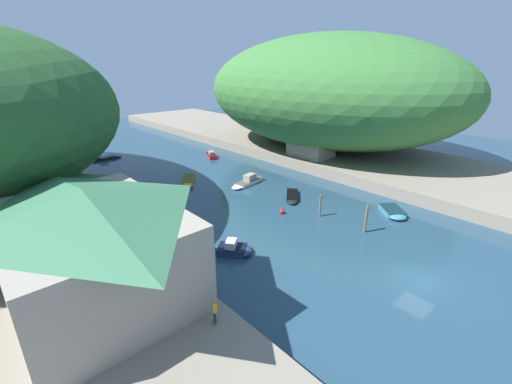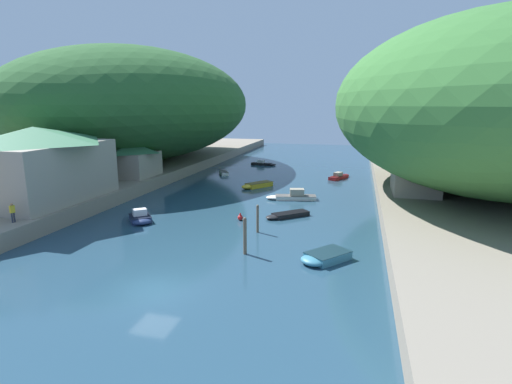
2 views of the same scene
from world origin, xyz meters
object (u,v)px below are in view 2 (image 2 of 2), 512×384
(channel_buoy_near, at_px, (240,217))
(boat_moored_right, at_px, (264,164))
(person_on_quay, at_px, (12,211))
(boathouse_shed, at_px, (132,158))
(boat_mid_channel, at_px, (323,257))
(boat_yellow_tender, at_px, (141,218))
(right_bank_cottage, at_px, (415,176))
(boat_red_skiff, at_px, (223,172))
(boat_far_upstream, at_px, (256,185))
(boat_far_right_bank, at_px, (286,215))
(boat_navy_launch, at_px, (340,176))
(waterfront_building, at_px, (37,163))
(boat_small_dinghy, at_px, (291,196))

(channel_buoy_near, bearing_deg, boat_moored_right, 99.82)
(person_on_quay, bearing_deg, boathouse_shed, 26.92)
(boat_mid_channel, bearing_deg, person_on_quay, 43.88)
(boat_mid_channel, xyz_separation_m, person_on_quay, (-25.71, -1.86, 2.24))
(boathouse_shed, distance_m, boat_yellow_tender, 18.31)
(right_bank_cottage, xyz_separation_m, boat_red_skiff, (-27.93, 15.11, -3.24))
(boat_far_upstream, distance_m, person_on_quay, 30.04)
(boat_mid_channel, distance_m, boat_red_skiff, 39.25)
(boat_far_right_bank, height_order, boat_far_upstream, boat_far_upstream)
(boat_red_skiff, distance_m, boat_moored_right, 11.84)
(boat_navy_launch, distance_m, boat_red_skiff, 19.02)
(boat_far_right_bank, distance_m, channel_buoy_near, 4.75)
(boat_yellow_tender, height_order, boat_moored_right, boat_yellow_tender)
(boat_navy_launch, distance_m, channel_buoy_near, 27.22)
(right_bank_cottage, xyz_separation_m, channel_buoy_near, (-17.34, -10.26, -3.19))
(waterfront_building, relative_size, channel_buoy_near, 17.56)
(boat_yellow_tender, bearing_deg, boat_mid_channel, 123.78)
(boat_small_dinghy, xyz_separation_m, person_on_quay, (-20.16, -20.60, 2.17))
(right_bank_cottage, distance_m, boat_navy_launch, 18.27)
(boat_red_skiff, bearing_deg, boathouse_shed, -150.41)
(boat_moored_right, bearing_deg, channel_buoy_near, 16.44)
(boat_mid_channel, bearing_deg, boat_red_skiff, -20.36)
(boat_navy_launch, distance_m, person_on_quay, 44.31)
(boat_mid_channel, bearing_deg, boathouse_shed, 3.59)
(right_bank_cottage, distance_m, person_on_quay, 39.93)
(boat_navy_launch, height_order, person_on_quay, person_on_quay)
(boathouse_shed, bearing_deg, boat_yellow_tender, -56.61)
(boat_navy_launch, xyz_separation_m, boat_yellow_tender, (-17.67, -28.99, 0.07))
(boat_far_right_bank, height_order, channel_buoy_near, channel_buoy_near)
(boathouse_shed, distance_m, boat_navy_launch, 31.13)
(waterfront_building, xyz_separation_m, person_on_quay, (4.08, -7.50, -2.89))
(waterfront_building, relative_size, right_bank_cottage, 2.01)
(boathouse_shed, height_order, person_on_quay, boathouse_shed)
(boat_small_dinghy, bearing_deg, boat_yellow_tender, 123.69)
(boat_yellow_tender, bearing_deg, channel_buoy_near, 159.26)
(boathouse_shed, xyz_separation_m, boat_yellow_tender, (9.88, -14.98, -3.64))
(boat_moored_right, bearing_deg, person_on_quay, -5.93)
(boat_yellow_tender, relative_size, boat_far_right_bank, 0.80)
(boat_moored_right, height_order, channel_buoy_near, boat_moored_right)
(boathouse_shed, bearing_deg, boat_mid_channel, -36.16)
(boathouse_shed, xyz_separation_m, boat_far_right_bank, (23.32, -9.63, -3.82))
(boathouse_shed, bearing_deg, boat_navy_launch, 26.95)
(boat_moored_right, bearing_deg, boat_far_upstream, 16.99)
(boat_yellow_tender, xyz_separation_m, boat_far_right_bank, (13.44, 5.35, -0.18))
(boathouse_shed, height_order, boat_small_dinghy, boathouse_shed)
(boathouse_shed, distance_m, channel_buoy_near, 22.83)
(boat_navy_launch, bearing_deg, boat_far_upstream, -112.61)
(boat_far_right_bank, distance_m, boat_small_dinghy, 7.88)
(boat_mid_channel, bearing_deg, boat_far_right_bank, -26.57)
(boat_navy_launch, distance_m, boat_mid_channel, 34.55)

